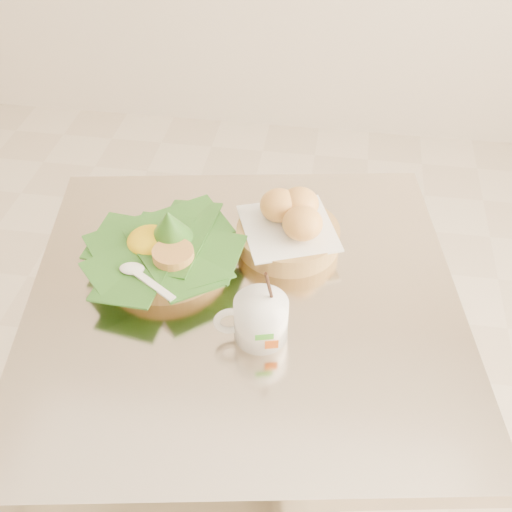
# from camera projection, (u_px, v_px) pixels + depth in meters

# --- Properties ---
(floor) EXTENTS (3.60, 3.60, 0.00)m
(floor) POSITION_uv_depth(u_px,v_px,m) (173.00, 488.00, 1.59)
(floor) COLOR beige
(floor) RESTS_ON ground
(cafe_table) EXTENTS (0.81, 0.81, 0.75)m
(cafe_table) POSITION_uv_depth(u_px,v_px,m) (245.00, 381.00, 1.19)
(cafe_table) COLOR gray
(cafe_table) RESTS_ON floor
(rice_basket) EXTENTS (0.26, 0.26, 0.13)m
(rice_basket) POSITION_uv_depth(u_px,v_px,m) (165.00, 248.00, 1.08)
(rice_basket) COLOR #A98248
(rice_basket) RESTS_ON cafe_table
(bread_basket) EXTENTS (0.20, 0.20, 0.09)m
(bread_basket) POSITION_uv_depth(u_px,v_px,m) (290.00, 226.00, 1.12)
(bread_basket) COLOR #A98248
(bread_basket) RESTS_ON cafe_table
(coffee_mug) EXTENTS (0.11, 0.09, 0.14)m
(coffee_mug) POSITION_uv_depth(u_px,v_px,m) (259.00, 318.00, 0.95)
(coffee_mug) COLOR white
(coffee_mug) RESTS_ON cafe_table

